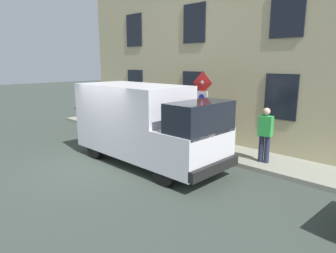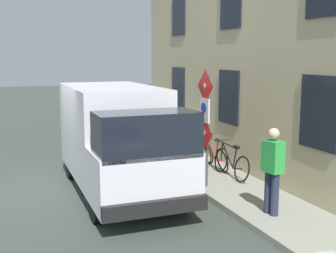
{
  "view_description": "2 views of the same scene",
  "coord_description": "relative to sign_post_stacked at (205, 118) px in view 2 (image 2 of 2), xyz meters",
  "views": [
    {
      "loc": [
        -5.05,
        -7.91,
        3.2
      ],
      "look_at": [
        1.95,
        -1.09,
        1.11
      ],
      "focal_mm": 31.96,
      "sensor_mm": 36.0,
      "label": 1
    },
    {
      "loc": [
        -1.35,
        -10.67,
        3.19
      ],
      "look_at": [
        2.75,
        0.06,
        1.35
      ],
      "focal_mm": 46.08,
      "sensor_mm": 36.0,
      "label": 2
    }
  ],
  "objects": [
    {
      "name": "litter_bin",
      "position": [
        0.15,
        1.91,
        -1.21
      ],
      "size": [
        0.44,
        0.44,
        0.9
      ],
      "primitive_type": "cylinder",
      "color": "#2D5133",
      "rests_on": "sidewalk_slab"
    },
    {
      "name": "building_facade",
      "position": [
        1.91,
        1.68,
        1.47
      ],
      "size": [
        0.75,
        13.57,
        6.55
      ],
      "color": "#BEB186",
      "rests_on": "ground_plane"
    },
    {
      "name": "delivery_van",
      "position": [
        -1.9,
        0.8,
        -0.47
      ],
      "size": [
        2.0,
        5.33,
        2.5
      ],
      "rotation": [
        0.0,
        0.0,
        4.71
      ],
      "color": "white",
      "rests_on": "ground_plane"
    },
    {
      "name": "pedestrian",
      "position": [
        0.43,
        -2.13,
        -0.73
      ],
      "size": [
        0.31,
        0.43,
        1.72
      ],
      "rotation": [
        0.0,
        0.0,
        3.28
      ],
      "color": "#262B47",
      "rests_on": "sidewalk_slab"
    },
    {
      "name": "bicycle_purple",
      "position": [
        1.02,
        2.48,
        -1.29
      ],
      "size": [
        0.46,
        1.72,
        0.89
      ],
      "rotation": [
        0.0,
        0.0,
        1.62
      ],
      "color": "black",
      "rests_on": "sidewalk_slab"
    },
    {
      "name": "bicycle_black",
      "position": [
        1.02,
        0.53,
        -1.29
      ],
      "size": [
        0.46,
        1.71,
        0.89
      ],
      "rotation": [
        0.0,
        0.0,
        1.59
      ],
      "color": "black",
      "rests_on": "sidewalk_slab"
    },
    {
      "name": "bicycle_red",
      "position": [
        1.02,
        1.5,
        -1.29
      ],
      "size": [
        0.46,
        1.71,
        0.89
      ],
      "rotation": [
        0.0,
        0.0,
        1.54
      ],
      "color": "black",
      "rests_on": "sidewalk_slab"
    },
    {
      "name": "ground_plane",
      "position": [
        -3.01,
        1.68,
        -1.8
      ],
      "size": [
        80.0,
        80.0,
        0.0
      ],
      "primitive_type": "plane",
      "color": "#38413A"
    },
    {
      "name": "sign_post_stacked",
      "position": [
        0.0,
        0.0,
        0.0
      ],
      "size": [
        0.15,
        0.56,
        2.66
      ],
      "color": "#474C47",
      "rests_on": "sidewalk_slab"
    },
    {
      "name": "sidewalk_slab",
      "position": [
        0.68,
        1.68,
        -1.73
      ],
      "size": [
        1.77,
        15.57,
        0.14
      ],
      "primitive_type": "cube",
      "color": "gray",
      "rests_on": "ground_plane"
    }
  ]
}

